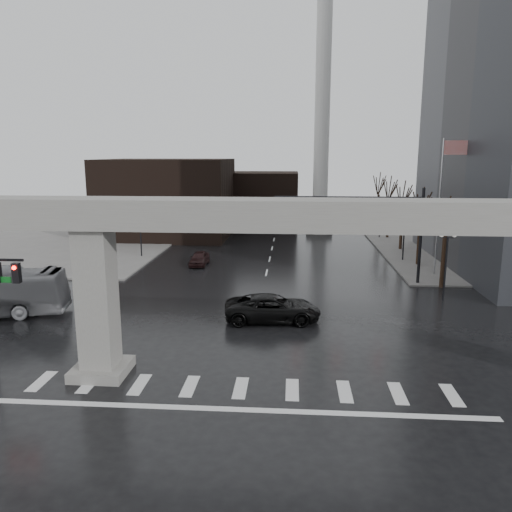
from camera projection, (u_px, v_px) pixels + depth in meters
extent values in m
plane|color=black|center=(243.00, 378.00, 24.18)|extent=(160.00, 160.00, 0.00)
cube|color=slate|center=(498.00, 248.00, 57.46)|extent=(28.00, 36.00, 0.15)
cube|color=slate|center=(61.00, 242.00, 61.20)|extent=(28.00, 36.00, 0.15)
cube|color=gray|center=(242.00, 214.00, 22.57)|extent=(48.00, 2.20, 1.40)
cube|color=gray|center=(98.00, 303.00, 23.95)|extent=(1.60, 1.60, 7.30)
cube|color=gray|center=(102.00, 369.00, 24.63)|extent=(2.60, 2.60, 0.50)
cube|color=black|center=(168.00, 198.00, 65.21)|extent=(16.00, 14.00, 10.00)
cube|color=black|center=(264.00, 199.00, 74.31)|extent=(10.00, 10.00, 8.00)
cylinder|color=silver|center=(322.00, 120.00, 65.66)|extent=(2.00, 2.00, 30.00)
cylinder|color=gray|center=(319.00, 228.00, 68.56)|extent=(3.60, 3.60, 1.20)
cylinder|color=black|center=(421.00, 237.00, 40.82)|extent=(0.24, 0.24, 8.00)
cylinder|color=black|center=(348.00, 197.00, 40.61)|extent=(12.00, 0.18, 0.18)
cube|color=black|center=(385.00, 206.00, 40.52)|extent=(0.35, 0.30, 1.00)
cube|color=black|center=(342.00, 205.00, 40.77)|extent=(0.35, 0.30, 1.00)
cube|color=black|center=(299.00, 205.00, 41.02)|extent=(0.35, 0.30, 1.00)
sphere|color=#FF0C05|center=(386.00, 202.00, 40.28)|extent=(0.20, 0.20, 0.20)
cube|color=#0D5F1B|center=(404.00, 200.00, 40.32)|extent=(1.80, 0.05, 0.35)
cube|color=#0D5F1B|center=(323.00, 200.00, 40.79)|extent=(1.80, 0.05, 0.35)
cylinder|color=black|center=(3.00, 260.00, 24.39)|extent=(2.00, 0.14, 0.14)
cube|color=black|center=(16.00, 273.00, 24.48)|extent=(0.35, 0.30, 1.00)
cylinder|color=silver|center=(439.00, 209.00, 43.38)|extent=(0.12, 0.12, 12.00)
cube|color=red|center=(455.00, 148.00, 42.26)|extent=(2.00, 0.03, 1.20)
cylinder|color=black|center=(445.00, 269.00, 36.40)|extent=(0.14, 0.14, 4.80)
cube|color=black|center=(448.00, 238.00, 35.93)|extent=(0.90, 0.06, 0.06)
sphere|color=silver|center=(442.00, 235.00, 35.92)|extent=(0.32, 0.32, 0.32)
sphere|color=silver|center=(454.00, 235.00, 35.86)|extent=(0.32, 0.32, 0.32)
cylinder|color=black|center=(404.00, 238.00, 50.08)|extent=(0.14, 0.14, 4.80)
cube|color=black|center=(405.00, 215.00, 49.61)|extent=(0.90, 0.06, 0.06)
sphere|color=silver|center=(401.00, 212.00, 49.60)|extent=(0.32, 0.32, 0.32)
sphere|color=silver|center=(410.00, 213.00, 49.53)|extent=(0.32, 0.32, 0.32)
cylinder|color=black|center=(380.00, 220.00, 63.75)|extent=(0.14, 0.14, 4.80)
cube|color=black|center=(381.00, 201.00, 63.28)|extent=(0.90, 0.06, 0.06)
sphere|color=silver|center=(378.00, 200.00, 63.27)|extent=(0.32, 0.32, 0.32)
sphere|color=silver|center=(385.00, 200.00, 63.21)|extent=(0.32, 0.32, 0.32)
cylinder|color=black|center=(86.00, 264.00, 38.34)|extent=(0.14, 0.14, 4.80)
cube|color=black|center=(84.00, 233.00, 37.87)|extent=(0.90, 0.06, 0.06)
sphere|color=silver|center=(78.00, 231.00, 37.86)|extent=(0.32, 0.32, 0.32)
sphere|color=silver|center=(90.00, 231.00, 37.80)|extent=(0.32, 0.32, 0.32)
cylinder|color=black|center=(141.00, 235.00, 52.02)|extent=(0.14, 0.14, 4.80)
cube|color=black|center=(140.00, 212.00, 51.54)|extent=(0.90, 0.06, 0.06)
sphere|color=silver|center=(135.00, 210.00, 51.54)|extent=(0.32, 0.32, 0.32)
sphere|color=silver|center=(144.00, 210.00, 51.47)|extent=(0.32, 0.32, 0.32)
cylinder|color=black|center=(172.00, 218.00, 65.69)|extent=(0.14, 0.14, 4.80)
cube|color=black|center=(172.00, 200.00, 65.22)|extent=(0.90, 0.06, 0.06)
sphere|color=silver|center=(168.00, 198.00, 65.21)|extent=(0.32, 0.32, 0.32)
sphere|color=silver|center=(175.00, 198.00, 65.15)|extent=(0.32, 0.32, 0.32)
cylinder|color=black|center=(443.00, 260.00, 40.26)|extent=(0.34, 0.34, 4.55)
cylinder|color=black|center=(447.00, 214.00, 39.51)|extent=(0.12, 1.52, 2.98)
cylinder|color=black|center=(452.00, 216.00, 39.77)|extent=(0.83, 1.14, 2.51)
cylinder|color=black|center=(419.00, 242.00, 48.07)|extent=(0.34, 0.34, 4.66)
cylinder|color=black|center=(421.00, 202.00, 47.30)|extent=(0.12, 1.55, 3.05)
cylinder|color=black|center=(426.00, 205.00, 47.55)|extent=(0.85, 1.16, 2.57)
cylinder|color=black|center=(401.00, 229.00, 55.87)|extent=(0.34, 0.34, 4.76)
cylinder|color=black|center=(403.00, 194.00, 55.08)|extent=(0.12, 1.59, 3.11)
cylinder|color=black|center=(407.00, 196.00, 55.34)|extent=(0.86, 1.18, 2.62)
cylinder|color=black|center=(388.00, 220.00, 63.68)|extent=(0.34, 0.34, 4.87)
cylinder|color=black|center=(390.00, 188.00, 62.87)|extent=(0.12, 1.62, 3.18)
cylinder|color=black|center=(393.00, 190.00, 63.13)|extent=(0.88, 1.20, 2.68)
cylinder|color=black|center=(378.00, 212.00, 71.48)|extent=(0.34, 0.34, 4.97)
cylinder|color=black|center=(379.00, 183.00, 70.66)|extent=(0.12, 1.65, 3.25)
cylinder|color=black|center=(382.00, 185.00, 70.92)|extent=(0.89, 1.23, 2.74)
imported|color=black|center=(273.00, 308.00, 32.34)|extent=(6.40, 3.32, 1.72)
imported|color=black|center=(199.00, 258.00, 48.61)|extent=(1.62, 3.94, 1.34)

